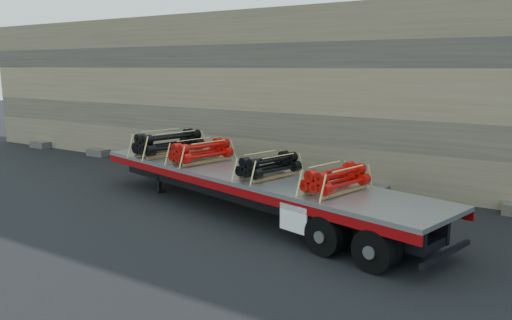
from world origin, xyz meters
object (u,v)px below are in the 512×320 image
Objects in this scene: bundle_midfront at (201,152)px; bundle_midrear at (269,166)px; bundle_front at (169,144)px; bundle_rear at (336,180)px; trailer at (248,193)px.

bundle_midfront is 3.36m from bundle_midrear.
bundle_front reaches higher than bundle_midrear.
bundle_midfront is 1.09× the size of bundle_rear.
bundle_midrear is at bearing -0.00° from trailer.
bundle_midrear reaches higher than bundle_rear.
bundle_midfront is 1.08× the size of bundle_midrear.
bundle_front is 1.19× the size of bundle_midfront.
trailer is 3.61m from bundle_rear.
bundle_midrear is at bearing 180.00° from bundle_rear.
bundle_front reaches higher than trailer.
bundle_front is 2.02m from bundle_midfront.
bundle_midrear is at bearing 0.00° from bundle_front.
trailer is 5.40× the size of bundle_front.
bundle_midrear reaches higher than trailer.
bundle_front is at bearing -180.00° from bundle_rear.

